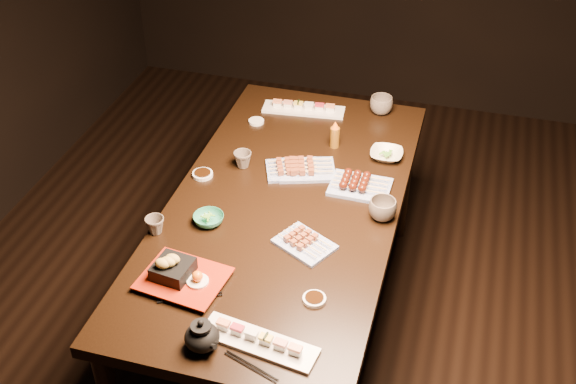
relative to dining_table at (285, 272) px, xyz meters
The scene contains 23 objects.
ground 0.51m from the dining_table, 39.15° to the right, with size 5.00×5.00×0.00m, color black.
dining_table is the anchor object (origin of this frame).
sushi_platter_near 0.83m from the dining_table, 80.45° to the right, with size 0.39×0.11×0.05m, color white, non-canonical shape.
sushi_platter_far 0.83m from the dining_table, 98.79° to the left, with size 0.39×0.11×0.05m, color white, non-canonical shape.
yakitori_plate_center 0.46m from the dining_table, 97.07° to the left, with size 0.22×0.16×0.06m, color #828EB6, non-canonical shape.
yakitori_plate_right 0.48m from the dining_table, 57.92° to the right, with size 0.21×0.15×0.05m, color #828EB6, non-canonical shape.
yakitori_plate_left 0.47m from the dining_table, 82.90° to the left, with size 0.24×0.17×0.06m, color #828EB6, non-canonical shape.
tsukune_plate 0.52m from the dining_table, 33.36° to the left, with size 0.25×0.18×0.06m, color #828EB6, non-canonical shape.
edamame_bowl_green 0.50m from the dining_table, 141.20° to the right, with size 0.12×0.12×0.04m, color #2A8160.
edamame_bowl_cream 0.67m from the dining_table, 51.95° to the left, with size 0.14×0.14×0.03m, color beige.
tempura_tray 0.71m from the dining_table, 112.05° to the right, with size 0.29×0.23×0.11m, color black, non-canonical shape.
teacup_near_left 0.66m from the dining_table, 144.01° to the right, with size 0.07×0.07×0.07m, color brown.
teacup_mid_right 0.57m from the dining_table, ahead, with size 0.11×0.11×0.09m, color brown.
teacup_far_left 0.52m from the dining_table, 140.60° to the left, with size 0.08×0.08×0.07m, color brown.
teacup_far_right 0.94m from the dining_table, 72.87° to the left, with size 0.11×0.11×0.09m, color brown.
teapot 0.89m from the dining_table, 93.34° to the right, with size 0.13×0.13×0.11m, color black, non-canonical shape.
condiment_bottle 0.64m from the dining_table, 77.72° to the left, with size 0.04×0.04×0.13m, color brown.
sauce_dish_west 0.55m from the dining_table, 167.12° to the left, with size 0.09×0.09×0.02m, color white.
sauce_dish_east 0.54m from the dining_table, 24.93° to the left, with size 0.09×0.09×0.02m, color white.
sauce_dish_se 0.67m from the dining_table, 63.47° to the right, with size 0.08×0.08×0.01m, color white.
sauce_dish_nw 0.74m from the dining_table, 118.06° to the left, with size 0.07×0.07×0.01m, color white.
chopsticks_near 0.72m from the dining_table, 105.43° to the right, with size 0.22×0.02×0.01m, color black, non-canonical shape.
chopsticks_se 0.91m from the dining_table, 81.16° to the right, with size 0.20×0.02×0.01m, color black, non-canonical shape.
Camera 1 is at (0.36, -1.96, 2.51)m, focal length 45.00 mm.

